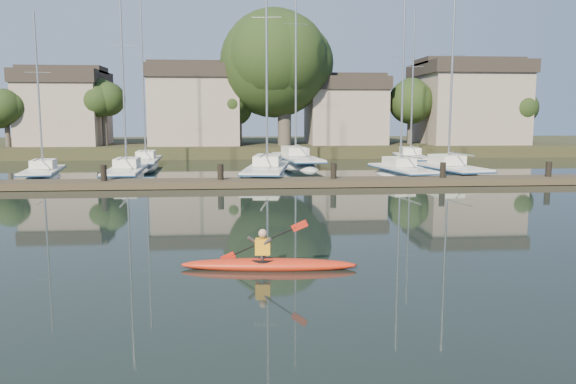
{
  "coord_description": "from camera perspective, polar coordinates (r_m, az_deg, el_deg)",
  "views": [
    {
      "loc": [
        -1.91,
        -15.49,
        3.78
      ],
      "look_at": [
        -0.36,
        3.07,
        1.2
      ],
      "focal_mm": 35.0,
      "sensor_mm": 36.0,
      "label": 1
    }
  ],
  "objects": [
    {
      "name": "sailboat_5",
      "position": [
        42.7,
        -14.25,
        2.34
      ],
      "size": [
        2.42,
        8.37,
        13.69
      ],
      "rotation": [
        0.0,
        0.0,
        0.06
      ],
      "color": "silver",
      "rests_on": "ground"
    },
    {
      "name": "sailboat_0",
      "position": [
        36.5,
        -23.61,
        1.0
      ],
      "size": [
        2.96,
        7.07,
        10.87
      ],
      "rotation": [
        0.0,
        0.0,
        0.16
      ],
      "color": "silver",
      "rests_on": "ground"
    },
    {
      "name": "sailboat_7",
      "position": [
        45.07,
        12.35,
        2.65
      ],
      "size": [
        3.19,
        8.22,
        12.91
      ],
      "rotation": [
        0.0,
        0.0,
        -0.14
      ],
      "color": "silver",
      "rests_on": "ground"
    },
    {
      "name": "sailboat_4",
      "position": [
        35.99,
        16.08,
        1.22
      ],
      "size": [
        3.48,
        7.82,
        12.84
      ],
      "rotation": [
        0.0,
        0.0,
        0.17
      ],
      "color": "silver",
      "rests_on": "ground"
    },
    {
      "name": "dock",
      "position": [
        29.77,
        -1.07,
        0.99
      ],
      "size": [
        34.0,
        2.0,
        1.8
      ],
      "color": "#423625",
      "rests_on": "ground"
    },
    {
      "name": "sailboat_6",
      "position": [
        42.38,
        0.87,
        2.49
      ],
      "size": [
        3.6,
        11.36,
        17.76
      ],
      "rotation": [
        0.0,
        0.0,
        0.11
      ],
      "color": "silver",
      "rests_on": "ground"
    },
    {
      "name": "sailboat_2",
      "position": [
        34.15,
        -2.17,
        1.18
      ],
      "size": [
        3.71,
        10.06,
        16.27
      ],
      "rotation": [
        0.0,
        0.0,
        -0.15
      ],
      "color": "silver",
      "rests_on": "ground"
    },
    {
      "name": "sailboat_3",
      "position": [
        35.01,
        11.46,
        1.22
      ],
      "size": [
        3.16,
        7.96,
        12.48
      ],
      "rotation": [
        0.0,
        0.0,
        0.15
      ],
      "color": "silver",
      "rests_on": "ground"
    },
    {
      "name": "kayak",
      "position": [
        13.94,
        -2.07,
        -7.13
      ],
      "size": [
        4.4,
        1.12,
        1.4
      ],
      "rotation": [
        0.0,
        0.0,
        -0.09
      ],
      "color": "#C2450E",
      "rests_on": "ground"
    },
    {
      "name": "ground",
      "position": [
        16.06,
        2.2,
        -5.73
      ],
      "size": [
        160.0,
        160.0,
        0.0
      ],
      "primitive_type": "plane",
      "color": "black",
      "rests_on": "ground"
    },
    {
      "name": "sailboat_1",
      "position": [
        35.05,
        -16.08,
        1.09
      ],
      "size": [
        2.44,
        8.31,
        13.44
      ],
      "rotation": [
        0.0,
        0.0,
        0.05
      ],
      "color": "silver",
      "rests_on": "ground"
    },
    {
      "name": "shore",
      "position": [
        55.9,
        -1.19,
        7.32
      ],
      "size": [
        90.0,
        25.25,
        12.75
      ],
      "color": "#2C361B",
      "rests_on": "ground"
    }
  ]
}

